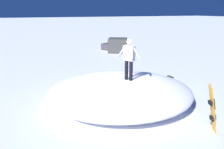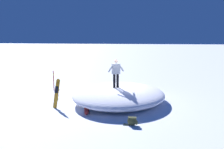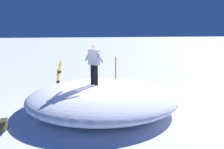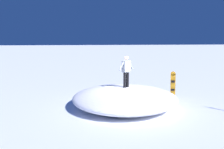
{
  "view_description": "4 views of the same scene",
  "coord_description": "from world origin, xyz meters",
  "views": [
    {
      "loc": [
        -7.16,
        3.39,
        3.52
      ],
      "look_at": [
        -0.43,
        0.51,
        1.34
      ],
      "focal_mm": 34.36,
      "sensor_mm": 36.0,
      "label": 1
    },
    {
      "loc": [
        1.9,
        -12.27,
        3.67
      ],
      "look_at": [
        -0.33,
        -0.07,
        1.61
      ],
      "focal_mm": 35.55,
      "sensor_mm": 36.0,
      "label": 2
    },
    {
      "loc": [
        7.6,
        -1.89,
        2.88
      ],
      "look_at": [
        -0.21,
        0.39,
        1.25
      ],
      "focal_mm": 33.72,
      "sensor_mm": 36.0,
      "label": 3
    },
    {
      "loc": [
        2.53,
        12.03,
        3.37
      ],
      "look_at": [
        0.63,
        -0.57,
        1.56
      ],
      "focal_mm": 40.81,
      "sensor_mm": 36.0,
      "label": 4
    }
  ],
  "objects": [
    {
      "name": "backpack_near",
      "position": [
        -1.14,
        -2.44,
        0.2
      ],
      "size": [
        0.3,
        0.55,
        0.39
      ],
      "color": "maroon",
      "rests_on": "ground"
    },
    {
      "name": "trail_marker_pole",
      "position": [
        -4.88,
        2.0,
        0.75
      ],
      "size": [
        0.1,
        0.1,
        1.4
      ],
      "color": "#A51E19",
      "rests_on": "ground"
    },
    {
      "name": "snowboard_primary_upright",
      "position": [
        -3.04,
        -1.56,
        0.79
      ],
      "size": [
        0.4,
        0.43,
        1.54
      ],
      "color": "orange",
      "rests_on": "ground"
    },
    {
      "name": "ground",
      "position": [
        0.0,
        0.0,
        0.0
      ],
      "size": [
        240.0,
        240.0,
        0.0
      ],
      "primitive_type": "plane",
      "color": "white"
    },
    {
      "name": "backpack_far",
      "position": [
        1.15,
        -3.34,
        0.18
      ],
      "size": [
        0.63,
        0.23,
        0.36
      ],
      "color": "#383D23",
      "rests_on": "ground"
    },
    {
      "name": "snowboarder_standing",
      "position": [
        -0.06,
        -0.35,
        1.83
      ],
      "size": [
        0.87,
        0.6,
        1.59
      ],
      "color": "black",
      "rests_on": "snow_mound"
    },
    {
      "name": "snow_mound",
      "position": [
        0.07,
        -0.05,
        0.46
      ],
      "size": [
        6.26,
        6.67,
        0.92
      ],
      "primitive_type": "ellipsoid",
      "rotation": [
        0.0,
        0.0,
        1.35
      ],
      "color": "white",
      "rests_on": "ground"
    }
  ]
}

